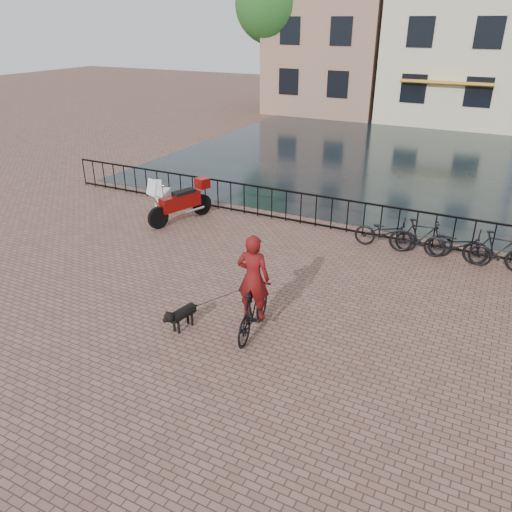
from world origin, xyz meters
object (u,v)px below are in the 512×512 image
at_px(motorcycle, 180,197).
at_px(scooter, 163,191).
at_px(dog, 183,316).
at_px(cyclist, 253,291).

xyz_separation_m(motorcycle, scooter, (-1.22, 0.74, -0.20)).
distance_m(dog, motorcycle, 6.17).
bearing_deg(motorcycle, cyclist, -24.08).
distance_m(cyclist, dog, 1.60).
relative_size(dog, motorcycle, 0.39).
bearing_deg(scooter, dog, -71.90).
height_order(cyclist, scooter, cyclist).
xyz_separation_m(cyclist, motorcycle, (-4.90, 4.48, -0.15)).
bearing_deg(dog, motorcycle, 136.68).
bearing_deg(dog, scooter, 141.02).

